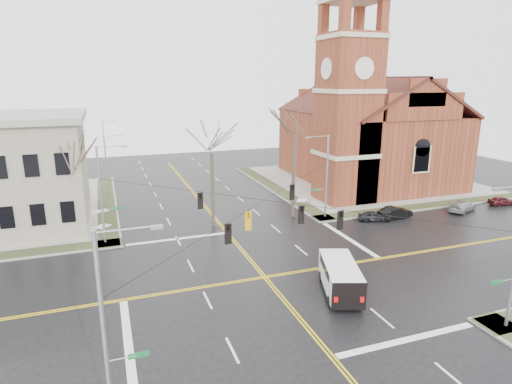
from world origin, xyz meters
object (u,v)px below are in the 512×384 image
object	(u,v)px
church	(365,125)
signal_pole_ne	(325,174)
streetlight_north_b	(105,143)
parked_car_d	(502,201)
signal_pole_sw	(108,326)
parked_car_a	(373,216)
streetlight_north_a	(107,164)
tree_nw_far	(74,161)
signal_pole_nw	(103,192)
tree_ne	(295,129)
parked_car_c	(462,206)
parked_car_b	(395,213)
cargo_van	(340,275)
tree_nw_near	(212,148)

from	to	relation	value
church	signal_pole_ne	size ratio (longest dim) A/B	3.06
streetlight_north_b	parked_car_d	size ratio (longest dim) A/B	2.51
signal_pole_sw	parked_car_a	size ratio (longest dim) A/B	2.85
streetlight_north_a	tree_nw_far	bearing A→B (deg)	-101.39
signal_pole_nw	tree_ne	distance (m)	20.13
streetlight_north_a	parked_car_a	distance (m)	32.97
parked_car_c	parked_car_d	bearing A→B (deg)	-108.63
church	tree_ne	xyz separation A→B (m)	(-16.59, -11.99, 1.37)
church	parked_car_c	xyz separation A→B (m)	(2.87, -16.47, -7.80)
streetlight_north_a	tree_ne	xyz separation A→B (m)	(18.82, -15.21, 5.33)
streetlight_north_b	parked_car_b	xyz separation A→B (m)	(29.25, -39.28, -3.80)
signal_pole_ne	tree_ne	world-z (taller)	tree_ne
church	parked_car_c	distance (m)	18.45
signal_pole_sw	tree_nw_far	size ratio (longest dim) A/B	0.87
streetlight_north_b	cargo_van	world-z (taller)	streetlight_north_b
parked_car_b	tree_ne	size ratio (longest dim) A/B	0.30
signal_pole_nw	streetlight_north_b	size ratio (longest dim) A/B	1.12
signal_pole_sw	streetlight_north_a	xyz separation A→B (m)	(0.67, 39.50, -0.48)
tree_nw_near	tree_nw_far	bearing A→B (deg)	178.26
parked_car_d	tree_nw_near	size ratio (longest dim) A/B	0.28
tree_nw_near	tree_ne	size ratio (longest dim) A/B	0.83
signal_pole_nw	parked_car_d	world-z (taller)	signal_pole_nw
tree_ne	church	bearing A→B (deg)	35.86
parked_car_c	tree_nw_near	size ratio (longest dim) A/B	0.39
parked_car_d	signal_pole_ne	bearing A→B (deg)	91.48
signal_pole_sw	streetlight_north_b	size ratio (longest dim) A/B	1.12
parked_car_b	tree_nw_near	distance (m)	21.19
signal_pole_sw	tree_nw_near	bearing A→B (deg)	66.85
church	tree_ne	world-z (taller)	church
signal_pole_nw	cargo_van	world-z (taller)	signal_pole_nw
signal_pole_ne	signal_pole_nw	size ratio (longest dim) A/B	1.00
signal_pole_nw	parked_car_d	bearing A→B (deg)	-3.50
streetlight_north_b	signal_pole_nw	bearing A→B (deg)	-91.05
streetlight_north_a	parked_car_d	distance (m)	48.93
church	parked_car_d	size ratio (longest dim) A/B	8.63
tree_nw_near	parked_car_b	bearing A→B (deg)	-13.47
cargo_van	parked_car_d	world-z (taller)	cargo_van
streetlight_north_b	tree_ne	bearing A→B (deg)	-61.87
streetlight_north_b	signal_pole_ne	bearing A→B (deg)	-58.95
signal_pole_sw	signal_pole_nw	bearing A→B (deg)	90.00
tree_ne	signal_pole_sw	bearing A→B (deg)	-128.75
cargo_van	parked_car_a	bearing A→B (deg)	66.87
signal_pole_ne	signal_pole_nw	world-z (taller)	same
signal_pole_nw	streetlight_north_b	bearing A→B (deg)	88.95
parked_car_c	tree_nw_far	distance (m)	42.08
church	signal_pole_ne	bearing A→B (deg)	-135.34
streetlight_north_a	tree_ne	distance (m)	24.78
streetlight_north_b	parked_car_b	bearing A→B (deg)	-53.33
signal_pole_nw	streetlight_north_b	world-z (taller)	signal_pole_nw
cargo_van	tree_nw_far	size ratio (longest dim) A/B	0.60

